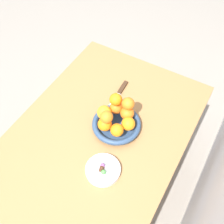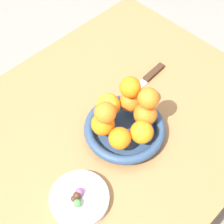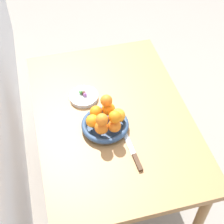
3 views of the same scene
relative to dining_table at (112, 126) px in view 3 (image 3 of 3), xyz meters
name	(u,v)px [view 3 (image 3 of 3)]	position (x,y,z in m)	size (l,w,h in m)	color
ground_plane	(112,189)	(0.00, 0.00, -0.65)	(6.00, 6.00, 0.00)	gray
dining_table	(112,126)	(0.00, 0.00, 0.00)	(1.10, 0.76, 0.74)	#9E7042
fruit_bowl	(105,125)	(-0.07, 0.06, 0.11)	(0.23, 0.23, 0.04)	navy
candy_dish	(84,97)	(0.15, 0.12, 0.10)	(0.15, 0.15, 0.02)	silver
orange_0	(118,115)	(-0.07, -0.01, 0.16)	(0.07, 0.07, 0.07)	orange
orange_1	(108,109)	(-0.02, 0.03, 0.16)	(0.06, 0.06, 0.06)	orange
orange_2	(96,112)	(-0.02, 0.09, 0.16)	(0.06, 0.06, 0.06)	orange
orange_3	(92,121)	(-0.08, 0.12, 0.16)	(0.06, 0.06, 0.06)	orange
orange_4	(102,127)	(-0.12, 0.08, 0.16)	(0.06, 0.06, 0.06)	orange
orange_5	(114,126)	(-0.13, 0.02, 0.16)	(0.06, 0.06, 0.06)	orange
orange_6	(102,120)	(-0.13, 0.08, 0.22)	(0.06, 0.06, 0.06)	orange
orange_7	(106,101)	(-0.02, 0.03, 0.22)	(0.06, 0.06, 0.06)	orange
orange_8	(115,117)	(-0.13, 0.02, 0.22)	(0.06, 0.06, 0.06)	orange
candy_ball_0	(84,92)	(0.16, 0.11, 0.12)	(0.02, 0.02, 0.02)	#472819
candy_ball_1	(84,93)	(0.15, 0.11, 0.12)	(0.02, 0.02, 0.02)	#472819
candy_ball_2	(85,95)	(0.14, 0.11, 0.12)	(0.02, 0.02, 0.02)	#8C4C99
candy_ball_3	(85,94)	(0.15, 0.11, 0.12)	(0.02, 0.02, 0.02)	#C6384C
candy_ball_4	(81,92)	(0.16, 0.13, 0.12)	(0.02, 0.02, 0.02)	#4C9947
knife	(133,152)	(-0.24, -0.03, 0.09)	(0.26, 0.04, 0.01)	#3F2819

